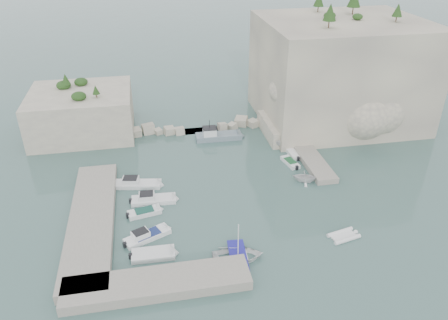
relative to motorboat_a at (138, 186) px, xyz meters
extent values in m
plane|color=#40615C|center=(11.61, -6.39, 0.00)|extent=(400.00, 400.00, 0.00)
cube|color=beige|center=(34.61, 16.61, 8.50)|extent=(26.00, 22.00, 17.00)
cube|color=beige|center=(24.61, 11.61, 1.25)|extent=(8.00, 10.00, 2.50)
cube|color=beige|center=(-8.39, 18.61, 3.50)|extent=(16.00, 14.00, 7.00)
cube|color=#9E9689|center=(-5.39, -7.39, 0.55)|extent=(5.00, 24.00, 1.10)
cube|color=#9E9689|center=(1.61, -18.89, 0.55)|extent=(18.00, 4.00, 1.10)
cube|color=#9E9689|center=(25.11, 3.61, 0.40)|extent=(3.00, 16.00, 0.80)
cube|color=beige|center=(10.61, 15.61, 0.70)|extent=(28.00, 3.00, 1.40)
imported|color=white|center=(10.12, -16.32, 0.00)|extent=(5.62, 4.21, 1.11)
imported|color=white|center=(22.27, -3.01, 0.00)|extent=(4.10, 3.83, 1.74)
imported|color=silver|center=(23.02, 6.93, 0.00)|extent=(5.19, 2.74, 1.90)
cylinder|color=white|center=(10.12, -16.32, 2.66)|extent=(0.10, 0.10, 4.20)
cone|color=#1E4219|center=(29.61, 11.61, 19.27)|extent=(1.96, 1.96, 2.45)
cone|color=#1E4219|center=(41.61, 13.61, 18.82)|extent=(1.57, 1.57, 1.96)
cone|color=#1E4219|center=(-10.39, 20.61, 8.62)|extent=(1.40, 1.40, 1.75)
cone|color=#1E4219|center=(-5.39, 15.61, 8.30)|extent=(1.12, 1.12, 1.40)
camera|label=1|loc=(2.25, -50.39, 31.49)|focal=35.00mm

